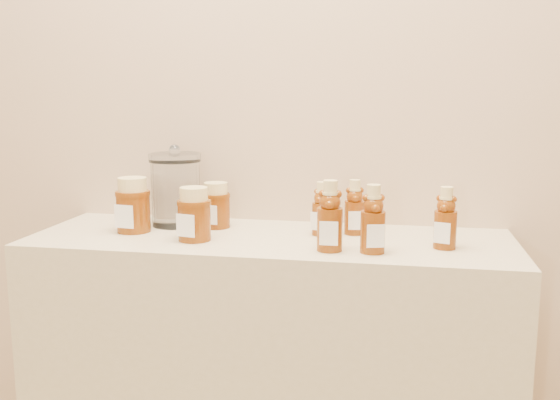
% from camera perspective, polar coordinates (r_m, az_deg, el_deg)
% --- Properties ---
extents(wall_back, '(3.50, 0.02, 2.70)m').
position_cam_1_polar(wall_back, '(1.71, 0.39, 12.98)').
color(wall_back, tan).
rests_on(wall_back, ground).
extents(bear_bottle_back_left, '(0.07, 0.07, 0.15)m').
position_cam_1_polar(bear_bottle_back_left, '(1.57, 3.85, -0.46)').
color(bear_bottle_back_left, '#5B2607').
rests_on(bear_bottle_back_left, display_table).
extents(bear_bottle_back_mid, '(0.06, 0.06, 0.16)m').
position_cam_1_polar(bear_bottle_back_mid, '(1.59, 6.83, -0.32)').
color(bear_bottle_back_mid, '#5B2607').
rests_on(bear_bottle_back_mid, display_table).
extents(bear_bottle_back_right, '(0.07, 0.07, 0.16)m').
position_cam_1_polar(bear_bottle_back_right, '(1.48, 14.92, -1.22)').
color(bear_bottle_back_right, '#5B2607').
rests_on(bear_bottle_back_right, display_table).
extents(bear_bottle_front_left, '(0.06, 0.06, 0.18)m').
position_cam_1_polar(bear_bottle_front_left, '(1.41, 4.59, -1.02)').
color(bear_bottle_front_left, '#5B2607').
rests_on(bear_bottle_front_left, display_table).
extents(bear_bottle_front_right, '(0.07, 0.07, 0.18)m').
position_cam_1_polar(bear_bottle_front_right, '(1.41, 8.51, -1.31)').
color(bear_bottle_front_right, '#5B2607').
rests_on(bear_bottle_front_right, display_table).
extents(honey_jar_left, '(0.10, 0.10, 0.14)m').
position_cam_1_polar(honey_jar_left, '(1.65, -13.28, -0.43)').
color(honey_jar_left, '#5B2607').
rests_on(honey_jar_left, display_table).
extents(honey_jar_back, '(0.09, 0.09, 0.12)m').
position_cam_1_polar(honey_jar_back, '(1.66, -5.88, -0.46)').
color(honey_jar_back, '#5B2607').
rests_on(honey_jar_back, display_table).
extents(honey_jar_front, '(0.10, 0.10, 0.13)m').
position_cam_1_polar(honey_jar_front, '(1.53, -7.85, -1.27)').
color(honey_jar_front, '#5B2607').
rests_on(honey_jar_front, display_table).
extents(glass_canister, '(0.16, 0.16, 0.21)m').
position_cam_1_polar(glass_canister, '(1.70, -9.52, 1.24)').
color(glass_canister, white).
rests_on(glass_canister, display_table).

